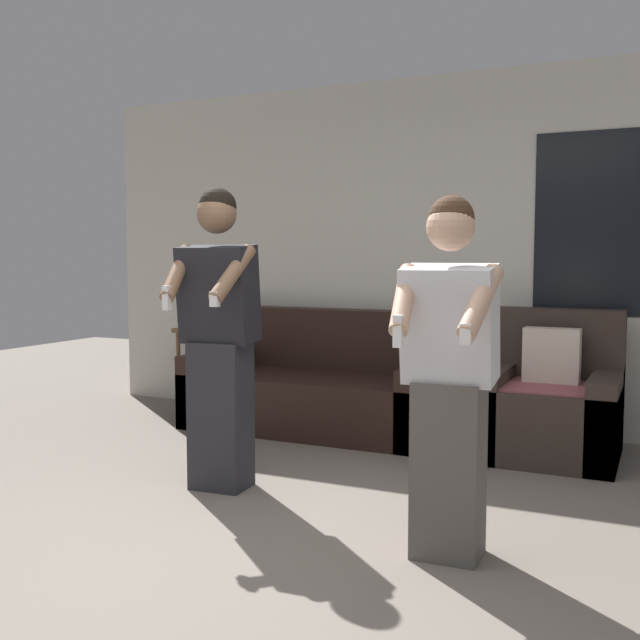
{
  "coord_description": "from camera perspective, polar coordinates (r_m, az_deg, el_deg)",
  "views": [
    {
      "loc": [
        1.53,
        -2.48,
        1.32
      ],
      "look_at": [
        -0.04,
        0.87,
        1.01
      ],
      "focal_mm": 42.0,
      "sensor_mm": 36.0,
      "label": 1
    }
  ],
  "objects": [
    {
      "name": "wall_back",
      "position": [
        5.86,
        10.16,
        5.11
      ],
      "size": [
        6.23,
        0.07,
        2.7
      ],
      "color": "beige",
      "rests_on": "ground_plane"
    },
    {
      "name": "person_left",
      "position": [
        4.24,
        -7.72,
        -1.29
      ],
      "size": [
        0.48,
        0.49,
        1.7
      ],
      "color": "#28282D",
      "rests_on": "ground_plane"
    },
    {
      "name": "couch",
      "position": [
        5.78,
        0.41,
        -5.31
      ],
      "size": [
        2.04,
        0.94,
        0.9
      ],
      "color": "black",
      "rests_on": "ground_plane"
    },
    {
      "name": "person_right",
      "position": [
        3.28,
        9.8,
        -4.33
      ],
      "size": [
        0.46,
        0.48,
        1.58
      ],
      "color": "#56514C",
      "rests_on": "ground_plane"
    },
    {
      "name": "side_table",
      "position": [
        6.57,
        -8.84,
        -1.74
      ],
      "size": [
        0.4,
        0.38,
        0.86
      ],
      "color": "brown",
      "rests_on": "ground_plane"
    },
    {
      "name": "ground_plane",
      "position": [
        3.2,
        -6.37,
        -19.5
      ],
      "size": [
        14.0,
        14.0,
        0.0
      ],
      "primitive_type": "plane",
      "color": "slate"
    },
    {
      "name": "armchair",
      "position": [
        5.21,
        17.11,
        -6.29
      ],
      "size": [
        0.88,
        0.83,
        0.96
      ],
      "color": "#332823",
      "rests_on": "ground_plane"
    }
  ]
}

